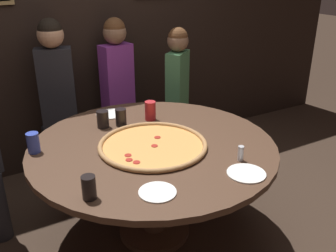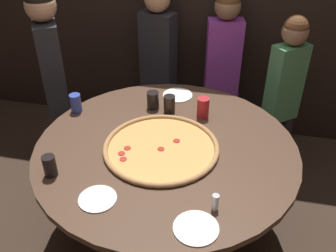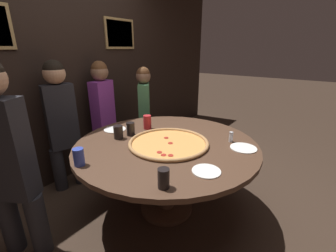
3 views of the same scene
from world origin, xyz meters
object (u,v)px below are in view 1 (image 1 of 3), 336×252
object	(u,v)px
drink_cup_front_edge	(150,111)
drink_cup_beside_pizza	(121,117)
dining_table	(153,159)
giant_pizza	(153,145)
drink_cup_centre_back	(89,187)
diner_far_right	(117,84)
white_plate_left_side	(246,173)
white_plate_near_front	(157,192)
diner_far_left	(57,92)
drink_cup_near_left	(33,143)
drink_cup_far_left	(103,119)
condiment_shaker	(241,153)
diner_side_left	(177,88)
white_plate_far_back	(110,114)

from	to	relation	value
drink_cup_front_edge	drink_cup_beside_pizza	size ratio (longest dim) A/B	1.13
dining_table	giant_pizza	world-z (taller)	giant_pizza
giant_pizza	drink_cup_centre_back	size ratio (longest dim) A/B	5.58
drink_cup_beside_pizza	diner_far_right	xyz separation A→B (m)	(0.31, 0.80, 0.00)
giant_pizza	drink_cup_beside_pizza	world-z (taller)	drink_cup_beside_pizza
giant_pizza	white_plate_left_side	size ratio (longest dim) A/B	3.21
white_plate_near_front	diner_far_left	distance (m)	1.71
drink_cup_near_left	giant_pizza	bearing A→B (deg)	-23.93
drink_cup_far_left	diner_far_right	size ratio (longest dim) A/B	0.09
drink_cup_near_left	drink_cup_centre_back	world-z (taller)	drink_cup_near_left
drink_cup_far_left	condiment_shaker	xyz separation A→B (m)	(0.55, -0.90, -0.02)
drink_cup_front_edge	drink_cup_centre_back	distance (m)	1.10
drink_cup_far_left	white_plate_near_front	size ratio (longest dim) A/B	0.63
drink_cup_far_left	condiment_shaker	bearing A→B (deg)	-58.58
white_plate_left_side	diner_far_left	distance (m)	1.90
giant_pizza	diner_side_left	world-z (taller)	diner_side_left
dining_table	drink_cup_far_left	bearing A→B (deg)	114.14
white_plate_far_back	white_plate_left_side	distance (m)	1.31
drink_cup_far_left	white_plate_far_back	bearing A→B (deg)	56.64
diner_side_left	drink_cup_beside_pizza	bearing A→B (deg)	-4.90
giant_pizza	condiment_shaker	distance (m)	0.58
diner_side_left	giant_pizza	bearing A→B (deg)	12.77
diner_far_right	drink_cup_far_left	bearing A→B (deg)	48.86
giant_pizza	condiment_shaker	size ratio (longest dim) A/B	7.50
giant_pizza	drink_cup_near_left	size ratio (longest dim) A/B	5.46
diner_far_right	diner_side_left	bearing A→B (deg)	143.31
white_plate_far_back	diner_far_left	xyz separation A→B (m)	(-0.28, 0.53, 0.08)
white_plate_near_front	condiment_shaker	xyz separation A→B (m)	(0.61, 0.06, 0.05)
drink_cup_far_left	drink_cup_centre_back	distance (m)	0.92
drink_cup_near_left	condiment_shaker	world-z (taller)	drink_cup_near_left
condiment_shaker	white_plate_left_side	bearing A→B (deg)	-117.21
giant_pizza	drink_cup_front_edge	size ratio (longest dim) A/B	4.90
drink_cup_near_left	drink_cup_front_edge	bearing A→B (deg)	7.35
white_plate_near_front	diner_side_left	size ratio (longest dim) A/B	0.15
drink_cup_beside_pizza	white_plate_far_back	bearing A→B (deg)	87.22
drink_cup_near_left	white_plate_near_front	xyz separation A→B (m)	(0.47, -0.81, -0.06)
white_plate_far_back	white_plate_near_front	bearing A→B (deg)	-99.72
diner_far_left	white_plate_left_side	bearing A→B (deg)	124.75
white_plate_far_back	diner_side_left	bearing A→B (deg)	20.57
white_plate_left_side	diner_side_left	size ratio (longest dim) A/B	0.17
diner_far_right	drink_cup_centre_back	bearing A→B (deg)	51.25
drink_cup_near_left	dining_table	bearing A→B (deg)	-20.38
giant_pizza	white_plate_far_back	size ratio (longest dim) A/B	3.17
drink_cup_front_edge	diner_far_left	xyz separation A→B (m)	(-0.51, 0.79, 0.01)
white_plate_far_back	drink_cup_far_left	bearing A→B (deg)	-123.36
drink_cup_near_left	drink_cup_beside_pizza	size ratio (longest dim) A/B	1.01
diner_far_left	giant_pizza	bearing A→B (deg)	120.04
drink_cup_far_left	diner_far_left	size ratio (longest dim) A/B	0.09
drink_cup_beside_pizza	diner_far_right	distance (m)	0.86
dining_table	white_plate_left_side	size ratio (longest dim) A/B	7.35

